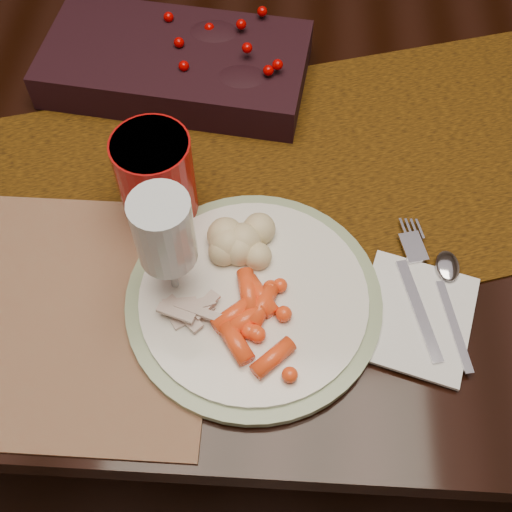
# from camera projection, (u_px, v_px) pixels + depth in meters

# --- Properties ---
(floor) EXTENTS (5.00, 5.00, 0.00)m
(floor) POSITION_uv_depth(u_px,v_px,m) (275.00, 335.00, 1.52)
(floor) COLOR black
(floor) RESTS_ON ground
(dining_table) EXTENTS (1.80, 1.00, 0.75)m
(dining_table) POSITION_uv_depth(u_px,v_px,m) (279.00, 251.00, 1.20)
(dining_table) COLOR black
(dining_table) RESTS_ON floor
(table_runner) EXTENTS (1.92, 0.92, 0.00)m
(table_runner) POSITION_uv_depth(u_px,v_px,m) (246.00, 189.00, 0.80)
(table_runner) COLOR #59390B
(table_runner) RESTS_ON dining_table
(centerpiece) EXTENTS (0.37, 0.22, 0.07)m
(centerpiece) POSITION_uv_depth(u_px,v_px,m) (175.00, 59.00, 0.87)
(centerpiece) COLOR black
(centerpiece) RESTS_ON table_runner
(placemat_main) EXTENTS (0.42, 0.31, 0.00)m
(placemat_main) POSITION_uv_depth(u_px,v_px,m) (24.00, 311.00, 0.71)
(placemat_main) COLOR brown
(placemat_main) RESTS_ON dining_table
(dinner_plate) EXTENTS (0.32, 0.32, 0.02)m
(dinner_plate) POSITION_uv_depth(u_px,v_px,m) (254.00, 299.00, 0.71)
(dinner_plate) COLOR silver
(dinner_plate) RESTS_ON placemat_main
(baby_carrots) EXTENTS (0.14, 0.12, 0.02)m
(baby_carrots) POSITION_uv_depth(u_px,v_px,m) (273.00, 322.00, 0.67)
(baby_carrots) COLOR #FE4618
(baby_carrots) RESTS_ON dinner_plate
(mashed_potatoes) EXTENTS (0.10, 0.09, 0.04)m
(mashed_potatoes) POSITION_uv_depth(u_px,v_px,m) (240.00, 237.00, 0.72)
(mashed_potatoes) COLOR beige
(mashed_potatoes) RESTS_ON dinner_plate
(turkey_shreds) EXTENTS (0.08, 0.07, 0.02)m
(turkey_shreds) POSITION_uv_depth(u_px,v_px,m) (189.00, 312.00, 0.68)
(turkey_shreds) COLOR tan
(turkey_shreds) RESTS_ON dinner_plate
(napkin) EXTENTS (0.15, 0.17, 0.00)m
(napkin) POSITION_uv_depth(u_px,v_px,m) (415.00, 316.00, 0.70)
(napkin) COLOR white
(napkin) RESTS_ON placemat_main
(fork) EXTENTS (0.06, 0.16, 0.00)m
(fork) POSITION_uv_depth(u_px,v_px,m) (417.00, 293.00, 0.71)
(fork) COLOR white
(fork) RESTS_ON napkin
(spoon) EXTENTS (0.05, 0.14, 0.00)m
(spoon) POSITION_uv_depth(u_px,v_px,m) (452.00, 306.00, 0.70)
(spoon) COLOR #B4B5BC
(spoon) RESTS_ON napkin
(red_cup) EXTENTS (0.10, 0.10, 0.12)m
(red_cup) POSITION_uv_depth(u_px,v_px,m) (156.00, 179.00, 0.73)
(red_cup) COLOR #9B0B0A
(red_cup) RESTS_ON placemat_main
(wine_glass) EXTENTS (0.08, 0.08, 0.17)m
(wine_glass) POSITION_uv_depth(u_px,v_px,m) (169.00, 253.00, 0.65)
(wine_glass) COLOR silver
(wine_glass) RESTS_ON dining_table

